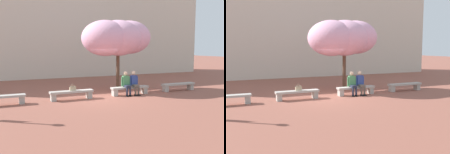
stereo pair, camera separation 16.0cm
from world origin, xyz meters
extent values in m
plane|color=#8E5142|center=(0.00, 0.00, 0.00)|extent=(100.00, 100.00, 0.00)
cube|color=beige|center=(0.00, 11.06, 5.00)|extent=(28.00, 4.00, 10.01)
cube|color=#ADA89E|center=(-4.89, 0.00, 0.40)|extent=(2.16, 0.43, 0.10)
cube|color=#ADA89E|center=(-3.98, 0.00, 0.17)|extent=(0.24, 0.34, 0.35)
cube|color=#ADA89E|center=(-1.63, 0.00, 0.40)|extent=(2.16, 0.43, 0.10)
cube|color=#ADA89E|center=(-2.54, 0.00, 0.17)|extent=(0.24, 0.34, 0.35)
cube|color=#ADA89E|center=(-0.72, 0.00, 0.17)|extent=(0.24, 0.34, 0.35)
cube|color=#ADA89E|center=(1.63, 0.00, 0.40)|extent=(2.16, 0.43, 0.10)
cube|color=#ADA89E|center=(0.72, 0.00, 0.17)|extent=(0.24, 0.34, 0.35)
cube|color=#ADA89E|center=(2.54, 0.00, 0.17)|extent=(0.24, 0.34, 0.35)
cube|color=#ADA89E|center=(4.89, 0.00, 0.40)|extent=(2.16, 0.43, 0.10)
cube|color=#ADA89E|center=(3.98, 0.00, 0.17)|extent=(0.24, 0.34, 0.35)
cube|color=#ADA89E|center=(5.80, 0.00, 0.17)|extent=(0.24, 0.34, 0.35)
cube|color=black|center=(1.28, -0.42, 0.03)|extent=(0.11, 0.22, 0.06)
cylinder|color=#23283D|center=(1.28, -0.36, 0.24)|extent=(0.10, 0.10, 0.42)
cube|color=black|center=(1.46, -0.42, 0.03)|extent=(0.11, 0.22, 0.06)
cylinder|color=#23283D|center=(1.46, -0.36, 0.24)|extent=(0.10, 0.10, 0.42)
cube|color=#23283D|center=(1.37, -0.18, 0.51)|extent=(0.29, 0.41, 0.12)
cube|color=#428451|center=(1.38, 0.04, 0.78)|extent=(0.35, 0.23, 0.54)
sphere|color=beige|center=(1.38, 0.04, 1.19)|extent=(0.21, 0.21, 0.21)
cylinder|color=#428451|center=(1.17, 0.03, 0.74)|extent=(0.09, 0.09, 0.50)
cylinder|color=#428451|center=(1.59, 0.01, 0.74)|extent=(0.09, 0.09, 0.50)
cube|color=black|center=(1.79, -0.42, 0.03)|extent=(0.10, 0.22, 0.06)
cylinder|color=brown|center=(1.79, -0.36, 0.24)|extent=(0.10, 0.10, 0.42)
cube|color=black|center=(1.97, -0.42, 0.03)|extent=(0.10, 0.22, 0.06)
cylinder|color=brown|center=(1.97, -0.36, 0.24)|extent=(0.10, 0.10, 0.42)
cube|color=brown|center=(1.88, -0.18, 0.51)|extent=(0.28, 0.40, 0.12)
cube|color=#2D4289|center=(1.88, 0.04, 0.78)|extent=(0.34, 0.22, 0.54)
sphere|color=beige|center=(1.88, 0.04, 1.19)|extent=(0.21, 0.21, 0.21)
cylinder|color=#2D4289|center=(1.67, 0.02, 0.74)|extent=(0.09, 0.09, 0.50)
cylinder|color=#2D4289|center=(2.09, 0.02, 0.74)|extent=(0.09, 0.09, 0.50)
cube|color=tan|center=(-1.57, 0.01, 0.56)|extent=(0.30, 0.14, 0.22)
cube|color=gray|center=(-1.57, 0.01, 0.65)|extent=(0.30, 0.15, 0.04)
torus|color=#807259|center=(-1.57, 0.01, 0.72)|extent=(0.14, 0.02, 0.14)
cylinder|color=#513828|center=(1.69, 1.67, 1.05)|extent=(0.20, 0.20, 2.09)
ellipsoid|color=#EAA8C6|center=(1.69, 1.67, 3.12)|extent=(2.80, 2.94, 2.10)
ellipsoid|color=#EAA8C6|center=(0.80, 1.51, 3.10)|extent=(2.73, 2.74, 2.04)
ellipsoid|color=#EAA8C6|center=(2.58, 1.92, 3.18)|extent=(2.70, 2.39, 2.03)
camera|label=1|loc=(-5.00, -12.48, 2.61)|focal=42.00mm
camera|label=2|loc=(-4.85, -12.55, 2.61)|focal=42.00mm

